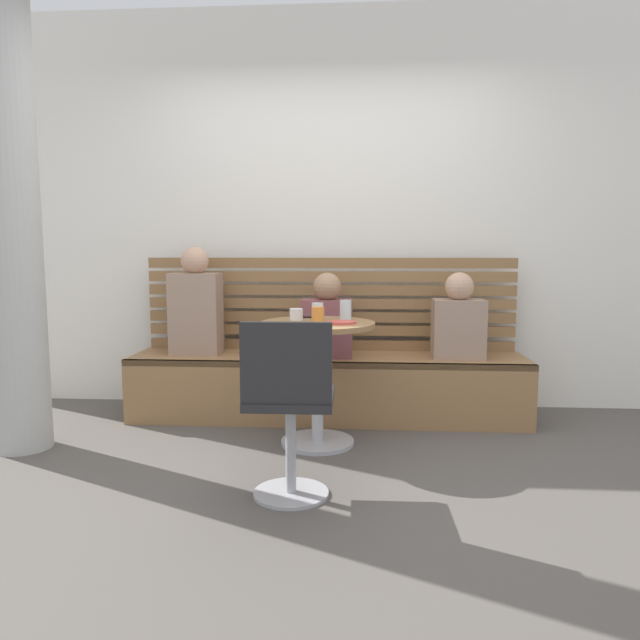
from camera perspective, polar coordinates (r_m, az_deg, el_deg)
ground at (r=2.99m, az=-0.64°, el=-15.96°), size 8.00×8.00×0.00m
back_wall at (r=4.40m, az=1.08°, el=10.58°), size 5.20×0.10×2.90m
concrete_pillar at (r=3.77m, az=-28.07°, el=9.71°), size 0.32×0.32×2.80m
booth_bench at (r=4.06m, az=0.72°, el=-6.54°), size 2.70×0.52×0.44m
booth_backrest at (r=4.21m, az=0.92°, el=1.61°), size 2.65×0.04×0.67m
cafe_table at (r=3.46m, az=-0.25°, el=-3.84°), size 0.68×0.68×0.74m
white_chair at (r=2.69m, az=-3.05°, el=-8.11°), size 0.41×0.41×0.85m
person_adult at (r=4.14m, az=-12.05°, el=1.32°), size 0.34×0.22×0.75m
person_child_left at (r=4.00m, az=13.38°, el=-0.09°), size 0.34×0.22×0.58m
person_child_middle at (r=3.95m, az=0.74°, el=-0.03°), size 0.34×0.22×0.57m
cup_water_clear at (r=3.46m, az=-0.24°, el=0.78°), size 0.07×0.07×0.11m
cup_glass_tall at (r=3.54m, az=2.51°, el=0.99°), size 0.07×0.07×0.12m
cup_ceramic_white at (r=3.52m, az=-2.34°, el=0.56°), size 0.08×0.08×0.07m
cup_tumbler_orange at (r=3.31m, az=-0.21°, el=0.43°), size 0.07×0.07×0.10m
plate_small at (r=3.37m, az=2.12°, el=-0.22°), size 0.17×0.17×0.01m
phone_on_table at (r=3.65m, az=-0.85°, el=0.29°), size 0.14×0.08×0.01m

